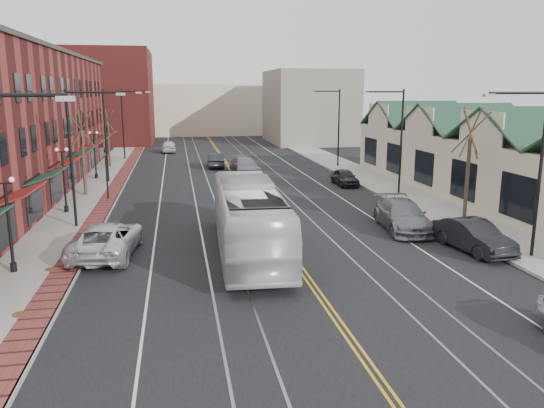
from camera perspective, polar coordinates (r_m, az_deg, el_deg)
name	(u,v)px	position (r m, az deg, el deg)	size (l,w,h in m)	color
ground	(344,330)	(18.90, 7.72, -13.29)	(160.00, 160.00, 0.00)	black
sidewalk_left	(79,212)	(37.65, -20.01, -0.86)	(4.00, 120.00, 0.15)	gray
sidewalk_right	(416,200)	(40.97, 15.19, 0.47)	(4.00, 120.00, 0.15)	gray
building_right	(491,168)	(43.50, 22.54, 3.60)	(8.00, 36.00, 4.60)	beige
backdrop_left	(105,97)	(86.85, -17.53, 10.92)	(14.00, 18.00, 14.00)	maroon
backdrop_mid	(205,109)	(101.41, -7.24, 10.06)	(22.00, 14.00, 9.00)	beige
backdrop_right	(309,107)	(83.77, 3.98, 10.39)	(12.00, 16.00, 11.00)	slate
streetlight_l_1	(78,144)	(32.83, -20.13, 6.08)	(3.33, 0.25, 8.00)	black
streetlight_l_2	(110,126)	(48.62, -17.00, 8.05)	(3.33, 0.25, 8.00)	black
streetlight_l_3	(126,117)	(64.52, -15.39, 9.03)	(3.33, 0.25, 8.00)	black
streetlight_r_0	(533,157)	(27.81, 26.29, 4.59)	(3.33, 0.25, 8.00)	black
streetlight_r_1	(396,131)	(41.71, 13.20, 7.65)	(3.33, 0.25, 8.00)	black
streetlight_r_2	(335,120)	(56.73, 6.77, 9.00)	(3.33, 0.25, 8.00)	black
lamppost_l_1	(9,227)	(25.97, -26.41, -2.23)	(0.84, 0.28, 4.27)	black
lamppost_l_2	(64,181)	(37.41, -21.45, 2.28)	(0.84, 0.28, 4.27)	black
lamppost_l_3	(95,156)	(51.08, -18.51, 4.94)	(0.84, 0.28, 4.27)	black
tree_left_near	(83,151)	(43.03, -19.70, 5.37)	(1.78, 1.37, 6.48)	#382B21
tree_left_far	(108,137)	(58.82, -17.21, 6.95)	(1.66, 1.28, 6.02)	#382B21
tree_right_mid	(469,161)	(35.39, 20.39, 4.37)	(1.90, 1.46, 6.93)	#382B21
manhole_mid	(21,314)	(21.56, -25.38, -10.65)	(0.60, 0.60, 0.02)	#592D19
manhole_far	(52,269)	(26.11, -22.60, -6.48)	(0.60, 0.60, 0.02)	#592D19
traffic_signal	(106,170)	(40.94, -17.40, 3.56)	(0.18, 0.15, 3.80)	black
transit_bus	(249,218)	(26.62, -2.52, -1.54)	(3.00, 12.81, 3.57)	silver
parked_suv	(107,239)	(27.60, -17.37, -3.61)	(2.81, 6.09, 1.69)	silver
parked_car_b	(474,236)	(28.90, 20.87, -3.25)	(1.70, 4.88, 1.61)	black
parked_car_c	(403,216)	(32.07, 13.87, -1.22)	(2.40, 5.91, 1.71)	slate
parked_car_d	(345,177)	(46.21, 7.84, 2.86)	(1.65, 4.09, 1.39)	black
distant_car_left	(215,160)	(56.79, -6.10, 4.71)	(1.63, 4.68, 1.54)	#222328
distant_car_right	(245,166)	(51.98, -2.96, 4.13)	(2.29, 5.64, 1.64)	slate
distant_car_far	(168,146)	(71.48, -11.08, 6.11)	(1.88, 4.68, 1.60)	silver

